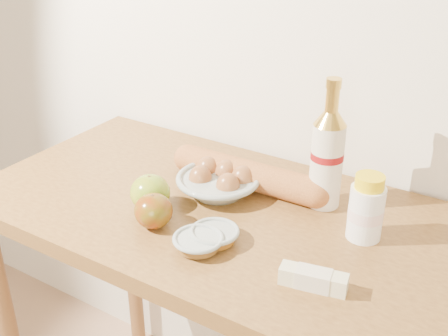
% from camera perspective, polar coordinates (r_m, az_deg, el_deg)
% --- Properties ---
extents(back_wall, '(3.50, 0.02, 2.60)m').
position_cam_1_polar(back_wall, '(1.39, 8.26, 16.23)').
color(back_wall, silver).
rests_on(back_wall, ground).
extents(table, '(1.20, 0.60, 0.90)m').
position_cam_1_polar(table, '(1.32, 0.70, -8.95)').
color(table, olive).
rests_on(table, ground).
extents(bourbon_bottle, '(0.08, 0.08, 0.30)m').
position_cam_1_polar(bourbon_bottle, '(1.24, 10.43, 1.19)').
color(bourbon_bottle, beige).
rests_on(bourbon_bottle, table).
extents(cream_bottle, '(0.09, 0.09, 0.14)m').
position_cam_1_polar(cream_bottle, '(1.17, 14.24, -4.09)').
color(cream_bottle, white).
rests_on(cream_bottle, table).
extents(egg_bowl, '(0.20, 0.20, 0.07)m').
position_cam_1_polar(egg_bowl, '(1.31, -0.50, -1.39)').
color(egg_bowl, '#8D9A95').
rests_on(egg_bowl, table).
extents(baguette, '(0.42, 0.08, 0.07)m').
position_cam_1_polar(baguette, '(1.33, 2.47, -0.67)').
color(baguette, '#BE743A').
rests_on(baguette, table).
extents(apple_yellowgreen, '(0.11, 0.11, 0.08)m').
position_cam_1_polar(apple_yellowgreen, '(1.25, -7.51, -2.50)').
color(apple_yellowgreen, '#A69B21').
rests_on(apple_yellowgreen, table).
extents(apple_redgreen_right, '(0.10, 0.10, 0.08)m').
position_cam_1_polar(apple_redgreen_right, '(1.19, -7.18, -4.34)').
color(apple_redgreen_right, '#910A07').
rests_on(apple_redgreen_right, table).
extents(sugar_bowl, '(0.13, 0.13, 0.03)m').
position_cam_1_polar(sugar_bowl, '(1.12, -2.62, -7.55)').
color(sugar_bowl, '#92A09B').
rests_on(sugar_bowl, table).
extents(syrup_bowl, '(0.12, 0.12, 0.03)m').
position_cam_1_polar(syrup_bowl, '(1.14, -0.95, -6.83)').
color(syrup_bowl, gray).
rests_on(syrup_bowl, table).
extents(butter_stick, '(0.13, 0.06, 0.04)m').
position_cam_1_polar(butter_stick, '(1.04, 9.06, -11.08)').
color(butter_stick, beige).
rests_on(butter_stick, table).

